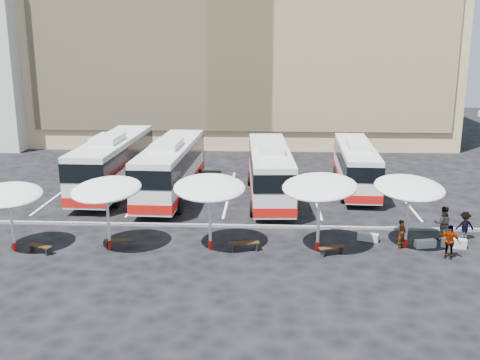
{
  "coord_description": "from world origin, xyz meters",
  "views": [
    {
      "loc": [
        2.67,
        -30.41,
        10.7
      ],
      "look_at": [
        1.0,
        3.0,
        2.2
      ],
      "focal_mm": 42.0,
      "sensor_mm": 36.0,
      "label": 1
    }
  ],
  "objects_px": {
    "wood_bench_1": "(118,242)",
    "wood_bench_3": "(332,249)",
    "bus_1": "(171,167)",
    "sunshade_0": "(9,195)",
    "sunshade_4": "(409,188)",
    "conc_bench_2": "(454,243)",
    "sunshade_3": "(320,187)",
    "wood_bench_0": "(40,247)",
    "bus_2": "(270,170)",
    "passenger_2": "(449,242)",
    "conc_bench_0": "(368,237)",
    "passenger_1": "(443,223)",
    "bus_0": "(114,161)",
    "sunshade_2": "(210,188)",
    "sunshade_1": "(106,190)",
    "conc_bench_1": "(425,244)",
    "passenger_3": "(465,226)",
    "wood_bench_2": "(244,244)",
    "bus_3": "(356,165)",
    "passenger_0": "(402,235)"
  },
  "relations": [
    {
      "from": "wood_bench_0",
      "to": "wood_bench_3",
      "type": "bearing_deg",
      "value": 2.03
    },
    {
      "from": "bus_1",
      "to": "passenger_0",
      "type": "relative_size",
      "value": 8.21
    },
    {
      "from": "bus_2",
      "to": "passenger_2",
      "type": "distance_m",
      "value": 13.7
    },
    {
      "from": "conc_bench_1",
      "to": "passenger_2",
      "type": "height_order",
      "value": "passenger_2"
    },
    {
      "from": "bus_0",
      "to": "sunshade_0",
      "type": "distance_m",
      "value": 12.23
    },
    {
      "from": "sunshade_0",
      "to": "wood_bench_3",
      "type": "distance_m",
      "value": 16.6
    },
    {
      "from": "wood_bench_3",
      "to": "passenger_2",
      "type": "xyz_separation_m",
      "value": [
        5.77,
        -0.11,
        0.53
      ]
    },
    {
      "from": "bus_1",
      "to": "wood_bench_1",
      "type": "height_order",
      "value": "bus_1"
    },
    {
      "from": "wood_bench_3",
      "to": "conc_bench_0",
      "type": "relative_size",
      "value": 1.29
    },
    {
      "from": "bus_2",
      "to": "sunshade_3",
      "type": "relative_size",
      "value": 2.43
    },
    {
      "from": "wood_bench_0",
      "to": "passenger_1",
      "type": "relative_size",
      "value": 0.73
    },
    {
      "from": "sunshade_3",
      "to": "wood_bench_0",
      "type": "relative_size",
      "value": 3.59
    },
    {
      "from": "wood_bench_0",
      "to": "wood_bench_3",
      "type": "xyz_separation_m",
      "value": [
        14.87,
        0.53,
        0.01
      ]
    },
    {
      "from": "bus_2",
      "to": "sunshade_3",
      "type": "distance_m",
      "value": 10.03
    },
    {
      "from": "bus_2",
      "to": "wood_bench_3",
      "type": "height_order",
      "value": "bus_2"
    },
    {
      "from": "wood_bench_3",
      "to": "wood_bench_0",
      "type": "bearing_deg",
      "value": -177.97
    },
    {
      "from": "sunshade_2",
      "to": "bus_1",
      "type": "bearing_deg",
      "value": 110.32
    },
    {
      "from": "wood_bench_1",
      "to": "wood_bench_3",
      "type": "height_order",
      "value": "wood_bench_1"
    },
    {
      "from": "bus_3",
      "to": "sunshade_3",
      "type": "distance_m",
      "value": 13.06
    },
    {
      "from": "wood_bench_0",
      "to": "conc_bench_2",
      "type": "distance_m",
      "value": 21.48
    },
    {
      "from": "sunshade_1",
      "to": "sunshade_4",
      "type": "relative_size",
      "value": 1.04
    },
    {
      "from": "bus_0",
      "to": "bus_2",
      "type": "height_order",
      "value": "bus_0"
    },
    {
      "from": "wood_bench_0",
      "to": "bus_1",
      "type": "bearing_deg",
      "value": 66.16
    },
    {
      "from": "bus_1",
      "to": "sunshade_2",
      "type": "bearing_deg",
      "value": -67.6
    },
    {
      "from": "passenger_0",
      "to": "conc_bench_2",
      "type": "bearing_deg",
      "value": -37.82
    },
    {
      "from": "bus_2",
      "to": "wood_bench_1",
      "type": "distance_m",
      "value": 12.74
    },
    {
      "from": "sunshade_0",
      "to": "wood_bench_1",
      "type": "xyz_separation_m",
      "value": [
        5.33,
        0.51,
        -2.6
      ]
    },
    {
      "from": "passenger_2",
      "to": "passenger_3",
      "type": "xyz_separation_m",
      "value": [
        1.64,
        2.65,
        -0.07
      ]
    },
    {
      "from": "bus_3",
      "to": "passenger_3",
      "type": "bearing_deg",
      "value": -64.99
    },
    {
      "from": "wood_bench_0",
      "to": "passenger_0",
      "type": "xyz_separation_m",
      "value": [
        18.57,
        1.55,
        0.46
      ]
    },
    {
      "from": "wood_bench_3",
      "to": "conc_bench_1",
      "type": "distance_m",
      "value": 5.17
    },
    {
      "from": "sunshade_1",
      "to": "passenger_3",
      "type": "bearing_deg",
      "value": 6.83
    },
    {
      "from": "sunshade_0",
      "to": "wood_bench_3",
      "type": "relative_size",
      "value": 3.06
    },
    {
      "from": "bus_1",
      "to": "sunshade_3",
      "type": "distance_m",
      "value": 13.7
    },
    {
      "from": "bus_1",
      "to": "conc_bench_1",
      "type": "height_order",
      "value": "bus_1"
    },
    {
      "from": "bus_1",
      "to": "wood_bench_3",
      "type": "relative_size",
      "value": 8.93
    },
    {
      "from": "bus_3",
      "to": "sunshade_0",
      "type": "relative_size",
      "value": 2.57
    },
    {
      "from": "bus_1",
      "to": "sunshade_3",
      "type": "xyz_separation_m",
      "value": [
        9.29,
        -9.99,
        1.32
      ]
    },
    {
      "from": "conc_bench_2",
      "to": "wood_bench_3",
      "type": "bearing_deg",
      "value": -167.98
    },
    {
      "from": "conc_bench_0",
      "to": "passenger_1",
      "type": "relative_size",
      "value": 0.58
    },
    {
      "from": "sunshade_4",
      "to": "conc_bench_2",
      "type": "height_order",
      "value": "sunshade_4"
    },
    {
      "from": "bus_1",
      "to": "bus_2",
      "type": "distance_m",
      "value": 6.82
    },
    {
      "from": "bus_1",
      "to": "bus_2",
      "type": "bearing_deg",
      "value": -1.02
    },
    {
      "from": "sunshade_1",
      "to": "wood_bench_0",
      "type": "xyz_separation_m",
      "value": [
        -3.38,
        -0.8,
        -2.87
      ]
    },
    {
      "from": "bus_0",
      "to": "conc_bench_2",
      "type": "distance_m",
      "value": 23.43
    },
    {
      "from": "bus_0",
      "to": "bus_2",
      "type": "bearing_deg",
      "value": -7.01
    },
    {
      "from": "bus_2",
      "to": "conc_bench_1",
      "type": "relative_size",
      "value": 11.28
    },
    {
      "from": "conc_bench_1",
      "to": "wood_bench_2",
      "type": "bearing_deg",
      "value": -173.99
    },
    {
      "from": "bus_1",
      "to": "wood_bench_0",
      "type": "bearing_deg",
      "value": -111.76
    },
    {
      "from": "sunshade_3",
      "to": "wood_bench_3",
      "type": "bearing_deg",
      "value": -42.08
    }
  ]
}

